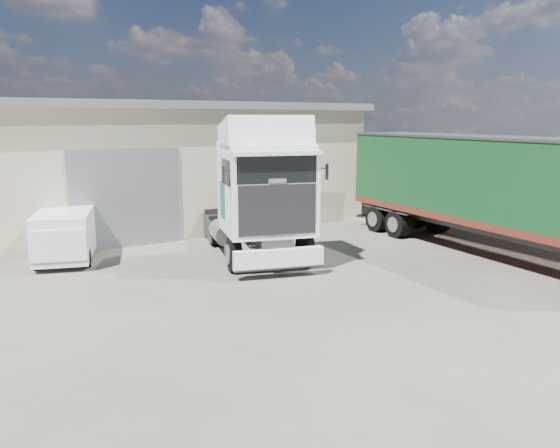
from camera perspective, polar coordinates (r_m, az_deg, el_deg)
ground at (r=12.99m, az=5.87°, el=-10.06°), size 120.00×120.00×0.00m
brick_boundary_wall at (r=24.73m, az=18.98°, el=2.48°), size 0.35×26.00×2.50m
tractor_unit at (r=17.99m, az=-2.07°, el=2.49°), size 4.45×7.44×4.75m
box_trailer at (r=20.14m, az=20.79°, el=4.07°), size 3.43×12.36×4.06m
panel_van at (r=19.55m, az=-21.42°, el=-0.96°), size 2.82×4.39×1.67m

